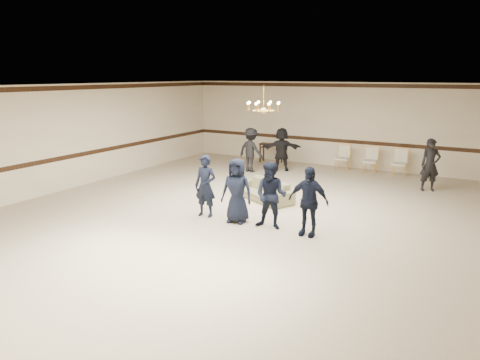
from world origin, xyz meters
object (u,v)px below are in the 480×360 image
object	(u,v)px
banquet_chair_right	(400,164)
banquet_chair_left	(343,158)
chandelier	(264,98)
console_table	(271,153)
boy_d	(308,201)
settee	(264,190)
boy_c	(271,196)
adult_mid	(282,149)
boy_b	(237,191)
boy_a	(205,186)
adult_left	(251,150)
adult_right	(430,165)
banquet_chair_mid	(370,161)

from	to	relation	value
banquet_chair_right	banquet_chair_left	bearing A→B (deg)	-174.53
chandelier	console_table	distance (m)	6.38
boy_d	banquet_chair_left	xyz separation A→B (m)	(-1.24, 6.82, -0.29)
settee	banquet_chair_left	bearing A→B (deg)	106.58
banquet_chair_right	boy_c	bearing A→B (deg)	-98.19
adult_mid	console_table	size ratio (longest dim) A/B	1.75
console_table	banquet_chair_left	bearing A→B (deg)	-7.80
boy_b	boy_d	world-z (taller)	same
boy_a	boy_b	distance (m)	0.90
chandelier	adult_mid	size ratio (longest dim) A/B	0.59
boy_c	adult_left	world-z (taller)	adult_left
adult_left	adult_right	bearing A→B (deg)	-166.02
adult_right	console_table	xyz separation A→B (m)	(-6.11, 1.62, -0.42)
boy_a	adult_mid	world-z (taller)	adult_mid
chandelier	adult_right	bearing A→B (deg)	44.89
settee	console_table	distance (m)	5.45
chandelier	banquet_chair_mid	size ratio (longest dim) A/B	0.97
boy_d	settee	size ratio (longest dim) A/B	0.81
chandelier	boy_c	distance (m)	2.84
banquet_chair_mid	adult_right	bearing A→B (deg)	-35.13
boy_c	banquet_chair_left	world-z (taller)	boy_c
banquet_chair_mid	console_table	distance (m)	4.01
banquet_chair_mid	console_table	bearing A→B (deg)	176.03
adult_right	console_table	size ratio (longest dim) A/B	1.75
boy_a	banquet_chair_mid	size ratio (longest dim) A/B	1.61
boy_a	adult_left	size ratio (longest dim) A/B	0.97
boy_b	adult_left	world-z (taller)	adult_left
settee	banquet_chair_mid	size ratio (longest dim) A/B	1.98
adult_left	console_table	world-z (taller)	adult_left
boy_b	banquet_chair_right	xyz separation A→B (m)	(2.56, 6.82, -0.29)
settee	chandelier	bearing A→B (deg)	-41.13
adult_mid	banquet_chair_left	xyz separation A→B (m)	(1.99, 1.02, -0.32)
boy_a	banquet_chair_left	world-z (taller)	boy_a
chandelier	adult_left	size ratio (longest dim) A/B	0.59
chandelier	boy_c	size ratio (longest dim) A/B	0.60
boy_a	console_table	world-z (taller)	boy_a
settee	adult_left	world-z (taller)	adult_left
boy_b	banquet_chair_mid	xyz separation A→B (m)	(1.56, 6.82, -0.29)
banquet_chair_mid	banquet_chair_right	bearing A→B (deg)	-1.11
adult_mid	banquet_chair_mid	size ratio (longest dim) A/B	1.66
adult_right	banquet_chair_left	world-z (taller)	adult_right
boy_a	adult_left	distance (m)	5.30
boy_b	boy_d	bearing A→B (deg)	-7.91
banquet_chair_left	banquet_chair_right	bearing A→B (deg)	0.76
banquet_chair_right	adult_left	bearing A→B (deg)	-155.15
boy_b	console_table	bearing A→B (deg)	101.27
boy_c	banquet_chair_left	bearing A→B (deg)	86.90
boy_b	banquet_chair_right	size ratio (longest dim) A/B	1.61
chandelier	boy_c	world-z (taller)	chandelier
settee	adult_left	distance (m)	3.74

